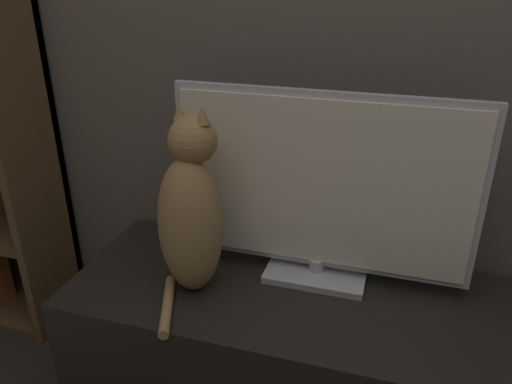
% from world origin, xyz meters
% --- Properties ---
extents(tv_stand, '(1.41, 0.52, 0.41)m').
position_xyz_m(tv_stand, '(0.00, 0.92, 0.21)').
color(tv_stand, black).
rests_on(tv_stand, ground_plane).
extents(tv, '(0.84, 0.17, 0.55)m').
position_xyz_m(tv, '(-0.02, 1.03, 0.69)').
color(tv, '#B7B7BC').
rests_on(tv, tv_stand).
extents(cat, '(0.21, 0.34, 0.53)m').
position_xyz_m(cat, '(-0.34, 0.87, 0.65)').
color(cat, '#997547').
rests_on(cat, tv_stand).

